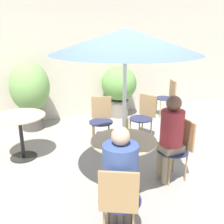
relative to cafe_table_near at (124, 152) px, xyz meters
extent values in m
plane|color=gray|center=(0.19, 0.04, -0.58)|extent=(20.00, 20.00, 0.00)
cube|color=beige|center=(0.19, 3.29, 0.92)|extent=(10.00, 0.06, 3.00)
cylinder|color=black|center=(0.00, 0.00, -0.57)|extent=(0.43, 0.43, 0.01)
cylinder|color=black|center=(0.00, 0.00, -0.21)|extent=(0.06, 0.06, 0.71)
cylinder|color=#CCB284|center=(0.00, 0.00, 0.16)|extent=(0.83, 0.83, 0.02)
cylinder|color=black|center=(-1.16, 1.50, -0.57)|extent=(0.43, 0.43, 0.01)
cylinder|color=black|center=(-1.16, 1.50, -0.21)|extent=(0.06, 0.06, 0.71)
cylinder|color=#CCB284|center=(-1.16, 1.50, 0.16)|extent=(0.81, 0.81, 0.02)
cylinder|color=#232847|center=(-0.35, -0.69, -0.14)|extent=(0.43, 0.43, 0.02)
cylinder|color=#9E7A4C|center=(-0.41, -0.50, -0.36)|extent=(0.02, 0.02, 0.43)
cylinder|color=#9E7A4C|center=(-0.16, -0.63, -0.36)|extent=(0.02, 0.02, 0.43)
cube|color=#9E7A4C|center=(-0.44, -0.86, 0.08)|extent=(0.34, 0.19, 0.42)
cylinder|color=#232847|center=(0.77, 0.04, -0.14)|extent=(0.43, 0.43, 0.02)
cylinder|color=#9E7A4C|center=(0.92, -0.09, -0.36)|extent=(0.02, 0.02, 0.43)
cylinder|color=#9E7A4C|center=(0.90, 0.19, -0.36)|extent=(0.02, 0.02, 0.43)
cylinder|color=#9E7A4C|center=(0.64, -0.11, -0.36)|extent=(0.02, 0.02, 0.43)
cylinder|color=#9E7A4C|center=(0.62, 0.18, -0.36)|extent=(0.02, 0.02, 0.43)
cube|color=#9E7A4C|center=(0.97, 0.05, 0.08)|extent=(0.05, 0.37, 0.42)
cylinder|color=#232847|center=(0.22, 1.51, -0.14)|extent=(0.43, 0.43, 0.02)
cylinder|color=#9E7A4C|center=(0.41, 1.59, -0.36)|extent=(0.02, 0.02, 0.43)
cylinder|color=#9E7A4C|center=(0.15, 1.70, -0.36)|extent=(0.02, 0.02, 0.43)
cylinder|color=#9E7A4C|center=(0.30, 1.33, -0.36)|extent=(0.02, 0.02, 0.43)
cylinder|color=#9E7A4C|center=(0.04, 1.44, -0.36)|extent=(0.02, 0.02, 0.43)
cube|color=#9E7A4C|center=(0.30, 1.69, 0.08)|extent=(0.35, 0.17, 0.42)
cylinder|color=#232847|center=(0.99, 1.41, -0.14)|extent=(0.43, 0.43, 0.02)
cylinder|color=#9E7A4C|center=(1.18, 1.34, -0.36)|extent=(0.02, 0.02, 0.43)
cylinder|color=#9E7A4C|center=(1.06, 1.59, -0.36)|extent=(0.02, 0.02, 0.43)
cylinder|color=#9E7A4C|center=(0.92, 1.22, -0.36)|extent=(0.02, 0.02, 0.43)
cylinder|color=#9E7A4C|center=(0.80, 1.47, -0.36)|extent=(0.02, 0.02, 0.43)
cube|color=#9E7A4C|center=(1.17, 1.49, 0.08)|extent=(0.18, 0.35, 0.42)
cylinder|color=#232847|center=(2.23, 2.54, -0.14)|extent=(0.43, 0.43, 0.02)
cylinder|color=#9E7A4C|center=(2.33, 2.37, -0.36)|extent=(0.02, 0.02, 0.43)
cylinder|color=#9E7A4C|center=(2.40, 2.65, -0.36)|extent=(0.02, 0.02, 0.43)
cylinder|color=#9E7A4C|center=(2.06, 2.44, -0.36)|extent=(0.02, 0.02, 0.43)
cylinder|color=#9E7A4C|center=(2.12, 2.71, -0.36)|extent=(0.02, 0.02, 0.43)
cube|color=#9E7A4C|center=(2.42, 2.50, 0.08)|extent=(0.11, 0.37, 0.42)
cylinder|color=brown|center=(-0.20, -0.57, -0.36)|extent=(0.11, 0.11, 0.43)
cylinder|color=brown|center=(-0.34, -0.50, -0.36)|extent=(0.11, 0.11, 0.43)
cube|color=brown|center=(-0.33, -0.65, -0.08)|extent=(0.42, 0.43, 0.11)
cylinder|color=#384C84|center=(-0.33, -0.65, 0.21)|extent=(0.35, 0.35, 0.47)
sphere|color=tan|center=(-0.33, -0.65, 0.53)|extent=(0.18, 0.18, 0.18)
cylinder|color=gray|center=(0.61, 0.10, -0.36)|extent=(0.09, 0.09, 0.43)
cylinder|color=gray|center=(0.62, -0.04, -0.36)|extent=(0.09, 0.09, 0.43)
cube|color=gray|center=(0.73, 0.04, -0.08)|extent=(0.31, 0.28, 0.09)
cylinder|color=#9E2D33|center=(0.73, 0.04, 0.21)|extent=(0.32, 0.32, 0.49)
sphere|color=brown|center=(0.73, 0.04, 0.56)|extent=(0.21, 0.21, 0.21)
cylinder|color=#DBC65B|center=(-0.13, -0.23, 0.24)|extent=(0.06, 0.06, 0.14)
cylinder|color=#DBC65B|center=(0.14, 0.22, 0.26)|extent=(0.06, 0.06, 0.20)
cylinder|color=#47423D|center=(-0.87, 2.80, -0.38)|extent=(0.44, 0.44, 0.40)
ellipsoid|color=#709E51|center=(-0.87, 2.80, 0.34)|extent=(0.80, 0.80, 1.04)
cylinder|color=slate|center=(1.18, 2.93, -0.38)|extent=(0.48, 0.48, 0.40)
ellipsoid|color=#609947|center=(1.18, 2.93, 0.23)|extent=(0.83, 0.83, 0.82)
cylinder|color=silver|center=(0.00, 0.00, 0.46)|extent=(0.04, 0.04, 2.08)
cone|color=#3D5184|center=(0.00, 0.00, 1.36)|extent=(1.70, 1.70, 0.28)
camera|label=1|loc=(-1.24, -2.72, 1.50)|focal=42.00mm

